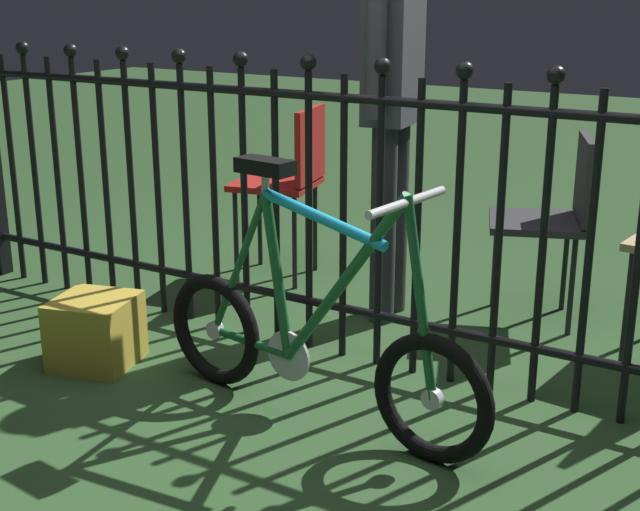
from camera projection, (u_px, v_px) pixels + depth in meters
name	position (u px, v px, depth m)	size (l,w,h in m)	color
ground_plane	(284.00, 422.00, 2.97)	(20.00, 20.00, 0.00)	#2B4D27
iron_fence	(355.00, 206.00, 3.31)	(4.35, 0.07, 1.22)	black
bicycle	(313.00, 339.00, 2.92)	(1.34, 0.40, 0.87)	black
chair_charcoal	(555.00, 210.00, 3.73)	(0.50, 0.50, 0.82)	black
chair_red	(290.00, 174.00, 4.29)	(0.46, 0.46, 0.86)	black
person_visitor	(393.00, 82.00, 3.64)	(0.23, 0.47, 1.72)	#2D2D33
display_crate	(96.00, 331.00, 3.40)	(0.29, 0.29, 0.27)	#B29933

